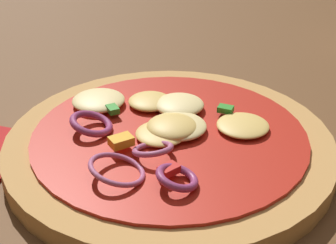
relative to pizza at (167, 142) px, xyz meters
name	(u,v)px	position (x,y,z in m)	size (l,w,h in m)	color
dining_table	(228,149)	(0.06, 0.03, -0.03)	(1.32, 1.00, 0.03)	brown
pizza	(167,142)	(0.00, 0.00, 0.00)	(0.27, 0.27, 0.04)	tan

